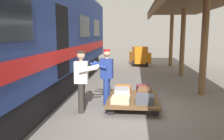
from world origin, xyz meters
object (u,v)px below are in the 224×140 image
(suitcase_gray_aluminum, at_px, (122,93))
(suitcase_cream_canvas, at_px, (121,99))
(baggage_tug, at_px, (140,56))
(suitcase_burgundy_valise, at_px, (144,90))
(luggage_cart, at_px, (133,99))
(suitcase_brown_leather, at_px, (144,93))
(train_car, at_px, (13,37))
(porter_by_door, at_px, (82,79))
(suitcase_orange_carryall, at_px, (123,89))
(porter_in_overalls, at_px, (106,75))
(suitcase_slate_roller, at_px, (145,99))

(suitcase_gray_aluminum, bearing_deg, suitcase_cream_canvas, 90.00)
(baggage_tug, bearing_deg, suitcase_burgundy_valise, 89.76)
(luggage_cart, relative_size, suitcase_brown_leather, 3.57)
(train_car, distance_m, porter_by_door, 2.43)
(suitcase_orange_carryall, relative_size, baggage_tug, 0.26)
(train_car, distance_m, suitcase_gray_aluminum, 3.59)
(suitcase_brown_leather, relative_size, suitcase_burgundy_valise, 0.89)
(luggage_cart, relative_size, suitcase_cream_canvas, 3.87)
(luggage_cart, distance_m, suitcase_cream_canvas, 0.64)
(suitcase_orange_carryall, bearing_deg, porter_by_door, 46.97)
(luggage_cart, height_order, suitcase_cream_canvas, suitcase_cream_canvas)
(suitcase_brown_leather, height_order, porter_in_overalls, porter_in_overalls)
(suitcase_orange_carryall, bearing_deg, train_car, 13.74)
(train_car, bearing_deg, baggage_tug, -112.54)
(suitcase_gray_aluminum, xyz_separation_m, suitcase_cream_canvas, (0.00, 0.54, -0.05))
(suitcase_burgundy_valise, relative_size, porter_in_overalls, 0.36)
(suitcase_brown_leather, bearing_deg, luggage_cart, -0.00)
(suitcase_burgundy_valise, xyz_separation_m, porter_by_door, (1.73, 1.14, 0.53))
(suitcase_brown_leather, distance_m, suitcase_orange_carryall, 0.86)
(baggage_tug, bearing_deg, suitcase_gray_aluminum, 85.60)
(porter_by_door, bearing_deg, train_car, -9.75)
(suitcase_cream_canvas, relative_size, porter_in_overalls, 0.30)
(suitcase_slate_roller, height_order, porter_in_overalls, porter_in_overalls)
(porter_by_door, distance_m, baggage_tug, 9.87)
(porter_by_door, bearing_deg, suitcase_brown_leather, -160.79)
(suitcase_orange_carryall, height_order, porter_by_door, porter_by_door)
(suitcase_cream_canvas, bearing_deg, suitcase_slate_roller, 180.00)
(suitcase_gray_aluminum, height_order, suitcase_burgundy_valise, suitcase_gray_aluminum)
(suitcase_cream_canvas, bearing_deg, suitcase_burgundy_valise, -121.78)
(suitcase_gray_aluminum, xyz_separation_m, baggage_tug, (-0.70, -9.11, 0.21))
(suitcase_gray_aluminum, height_order, suitcase_cream_canvas, suitcase_gray_aluminum)
(suitcase_slate_roller, bearing_deg, train_car, -4.43)
(suitcase_slate_roller, bearing_deg, porter_by_door, 2.16)
(suitcase_gray_aluminum, xyz_separation_m, suitcase_burgundy_valise, (-0.67, -0.54, -0.02))
(suitcase_slate_roller, distance_m, porter_in_overalls, 1.45)
(suitcase_slate_roller, xyz_separation_m, suitcase_orange_carryall, (0.67, -1.07, -0.01))
(train_car, height_order, suitcase_slate_roller, train_car)
(suitcase_orange_carryall, distance_m, baggage_tug, 8.60)
(suitcase_burgundy_valise, relative_size, porter_by_door, 0.36)
(luggage_cart, bearing_deg, baggage_tug, -92.32)
(suitcase_slate_roller, xyz_separation_m, porter_by_door, (1.73, 0.07, 0.53))
(luggage_cart, height_order, suitcase_slate_roller, suitcase_slate_roller)
(suitcase_brown_leather, bearing_deg, suitcase_gray_aluminum, 0.00)
(porter_in_overalls, distance_m, porter_by_door, 0.95)
(luggage_cart, distance_m, suitcase_burgundy_valise, 0.65)
(suitcase_slate_roller, relative_size, suitcase_orange_carryall, 0.96)
(porter_in_overalls, height_order, porter_by_door, same)
(luggage_cart, height_order, porter_in_overalls, porter_in_overalls)
(porter_in_overalls, xyz_separation_m, porter_by_door, (0.57, 0.76, 0.00))
(train_car, distance_m, luggage_cart, 3.96)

